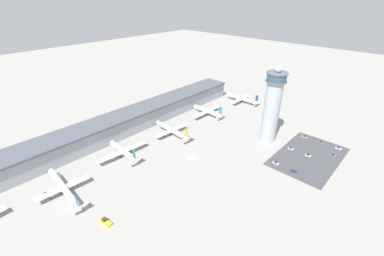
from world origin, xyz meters
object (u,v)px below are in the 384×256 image
car_maroon_suv (333,155)px  car_black_suv (276,163)px  car_navy_sedan (304,137)px  service_truck_catering (105,222)px  car_white_wagon (293,171)px  airplane_gate_bravo (64,188)px  car_red_hatchback (308,155)px  car_yellow_taxi (321,142)px  airplane_gate_charlie (123,151)px  airplane_gate_echo (207,111)px  car_grey_coupe (338,148)px  control_tower (272,106)px  service_truck_fuel (47,195)px  car_silver_sedan (291,148)px  airplane_gate_delta (172,130)px  airplane_gate_foxtrot (242,99)px

car_maroon_suv → car_black_suv: bearing=144.9°
car_black_suv → car_navy_sedan: (50.40, 0.03, 0.07)m
service_truck_catering → car_white_wagon: service_truck_catering is taller
service_truck_catering → car_black_suv: size_ratio=1.89×
airplane_gate_bravo → car_red_hatchback: (140.55, -91.65, -3.88)m
service_truck_catering → car_yellow_taxi: service_truck_catering is taller
airplane_gate_charlie → car_maroon_suv: size_ratio=8.50×
airplane_gate_echo → car_red_hatchback: (-3.18, -100.18, -3.84)m
car_grey_coupe → car_black_suv: size_ratio=1.07×
service_truck_catering → car_red_hatchback: service_truck_catering is taller
service_truck_catering → airplane_gate_bravo: bearing=97.4°
car_maroon_suv → service_truck_catering: bearing=155.6°
control_tower → car_white_wagon: control_tower is taller
car_grey_coupe → car_yellow_taxi: (-0.27, 13.08, -0.06)m
control_tower → airplane_gate_charlie: (-95.32, 64.93, -25.18)m
control_tower → car_yellow_taxi: size_ratio=13.88×
airplane_gate_bravo → car_yellow_taxi: bearing=-29.0°
airplane_gate_charlie → car_grey_coupe: bearing=-43.3°
car_yellow_taxi → car_navy_sedan: size_ratio=1.00×
service_truck_fuel → car_red_hatchback: (148.96, -97.82, -0.35)m
car_white_wagon → car_navy_sedan: car_navy_sedan is taller
airplane_gate_bravo → service_truck_catering: airplane_gate_bravo is taller
car_red_hatchback → service_truck_catering: bearing=158.4°
airplane_gate_echo → car_yellow_taxi: airplane_gate_echo is taller
car_red_hatchback → car_silver_sedan: size_ratio=1.05×
service_truck_fuel → car_yellow_taxi: size_ratio=1.90×
car_red_hatchback → car_silver_sedan: (0.21, 13.39, 0.02)m
service_truck_fuel → car_black_suv: (123.78, -84.81, -0.36)m
control_tower → car_navy_sedan: 43.27m
service_truck_fuel → car_silver_sedan: service_truck_fuel is taller
service_truck_fuel → car_silver_sedan: 171.41m
service_truck_fuel → car_silver_sedan: size_ratio=2.01×
car_maroon_suv → car_black_suv: 46.09m
airplane_gate_delta → airplane_gate_foxtrot: bearing=-1.7°
car_silver_sedan → airplane_gate_bravo: bearing=150.9°
car_red_hatchback → airplane_gate_bravo: bearing=146.9°
airplane_gate_bravo → service_truck_fuel: (-8.41, 6.17, -3.53)m
car_grey_coupe → car_yellow_taxi: size_ratio=1.04×
car_silver_sedan → car_navy_sedan: (25.01, -0.36, 0.04)m
car_yellow_taxi → service_truck_fuel: bearing=150.6°
service_truck_fuel → car_red_hatchback: service_truck_fuel is taller
airplane_gate_foxtrot → car_silver_sedan: size_ratio=9.07×
car_red_hatchback → car_grey_coupe: (25.91, -13.50, 0.06)m
airplane_gate_foxtrot → service_truck_catering: (-189.33, -40.14, -3.60)m
car_silver_sedan → car_maroon_suv: (12.30, -26.92, -0.05)m
car_silver_sedan → car_black_suv: size_ratio=0.98×
car_silver_sedan → car_grey_coupe: 37.20m
car_white_wagon → car_yellow_taxi: size_ratio=1.00×
control_tower → car_black_suv: size_ratio=14.32×
airplane_gate_echo → car_maroon_suv: bearing=-85.3°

